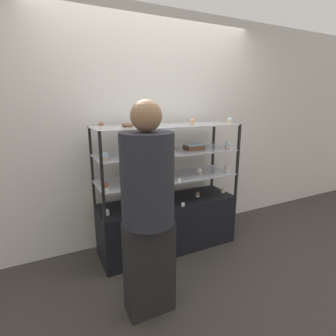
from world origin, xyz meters
TOP-DOWN VIEW (x-y plane):
  - ground_plane at (0.00, 0.00)m, footprint 20.00×20.00m
  - back_wall at (0.00, 0.39)m, footprint 8.00×0.05m
  - display_base at (0.00, 0.00)m, footprint 1.52×0.48m
  - display_riser_lower at (0.00, 0.00)m, footprint 1.52×0.48m
  - display_riser_middle at (0.00, 0.00)m, footprint 1.52×0.48m
  - display_riser_upper at (0.00, 0.00)m, footprint 1.52×0.48m
  - layer_cake_centerpiece at (-0.14, 0.00)m, footprint 0.21×0.21m
  - sheet_cake_frosted at (0.31, -0.02)m, footprint 0.20×0.14m
  - cupcake_0 at (-0.69, -0.07)m, footprint 0.05×0.05m
  - cupcake_1 at (-0.34, -0.11)m, footprint 0.05×0.05m
  - cupcake_2 at (-0.01, -0.09)m, footprint 0.05×0.05m
  - cupcake_3 at (0.35, -0.04)m, footprint 0.05×0.05m
  - cupcake_4 at (0.70, -0.06)m, footprint 0.05×0.05m
  - price_tag_0 at (0.06, -0.22)m, footprint 0.04×0.00m
  - cupcake_5 at (-0.70, -0.13)m, footprint 0.06×0.06m
  - cupcake_6 at (-0.35, -0.09)m, footprint 0.06×0.06m
  - cupcake_7 at (0.35, -0.06)m, footprint 0.06×0.06m
  - cupcake_8 at (0.70, -0.11)m, footprint 0.06×0.06m
  - price_tag_1 at (0.02, -0.22)m, footprint 0.04×0.00m
  - cupcake_9 at (-0.69, -0.12)m, footprint 0.06×0.06m
  - cupcake_10 at (0.01, -0.08)m, footprint 0.06×0.06m
  - cupcake_11 at (0.69, -0.12)m, footprint 0.06×0.06m
  - price_tag_2 at (-0.16, -0.22)m, footprint 0.04×0.00m
  - cupcake_12 at (-0.70, -0.09)m, footprint 0.05×0.05m
  - cupcake_13 at (-0.22, -0.12)m, footprint 0.05×0.05m
  - cupcake_14 at (0.23, -0.09)m, footprint 0.05×0.05m
  - cupcake_15 at (0.70, -0.11)m, footprint 0.05×0.05m
  - price_tag_3 at (-0.28, -0.22)m, footprint 0.04×0.00m
  - donut_glazed at (-0.42, 0.03)m, footprint 0.12×0.12m
  - customer_figure at (-0.55, -0.77)m, footprint 0.38×0.38m

SIDE VIEW (x-z plane):
  - ground_plane at x=0.00m, z-range 0.00..0.00m
  - display_base at x=0.00m, z-range 0.00..0.57m
  - price_tag_0 at x=0.06m, z-range 0.57..0.61m
  - cupcake_0 at x=-0.69m, z-range 0.56..0.62m
  - cupcake_1 at x=-0.34m, z-range 0.56..0.62m
  - cupcake_2 at x=-0.01m, z-range 0.56..0.62m
  - cupcake_3 at x=0.35m, z-range 0.56..0.62m
  - cupcake_4 at x=0.70m, z-range 0.56..0.62m
  - display_riser_lower at x=0.00m, z-range 0.69..0.96m
  - price_tag_1 at x=0.02m, z-range 0.84..0.88m
  - cupcake_5 at x=-0.70m, z-range 0.84..0.91m
  - cupcake_6 at x=-0.35m, z-range 0.84..0.91m
  - cupcake_7 at x=0.35m, z-range 0.84..0.91m
  - cupcake_8 at x=0.70m, z-range 0.84..0.91m
  - customer_figure at x=-0.55m, z-range 0.06..1.70m
  - layer_cake_centerpiece at x=-0.14m, z-range 0.84..0.97m
  - display_riser_middle at x=0.00m, z-range 0.96..1.24m
  - price_tag_2 at x=-0.16m, z-range 1.11..1.16m
  - sheet_cake_frosted at x=0.31m, z-range 1.11..1.17m
  - cupcake_9 at x=-0.69m, z-range 1.11..1.19m
  - cupcake_10 at x=0.01m, z-range 1.11..1.19m
  - cupcake_11 at x=0.69m, z-range 1.11..1.19m
  - back_wall at x=0.00m, z-range 0.00..2.60m
  - display_riser_upper at x=0.00m, z-range 1.24..1.51m
  - donut_glazed at x=-0.42m, z-range 1.39..1.42m
  - price_tag_3 at x=-0.28m, z-range 1.39..1.43m
  - cupcake_12 at x=-0.70m, z-range 1.39..1.45m
  - cupcake_13 at x=-0.22m, z-range 1.39..1.45m
  - cupcake_14 at x=0.23m, z-range 1.39..1.45m
  - cupcake_15 at x=0.70m, z-range 1.39..1.45m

